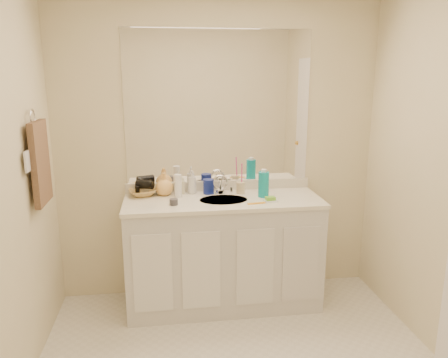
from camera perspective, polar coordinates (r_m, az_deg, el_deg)
wall_back at (r=3.56m, az=-0.73°, el=3.57°), size 2.60×0.02×2.40m
wall_front at (r=1.17m, az=16.79°, el=-19.32°), size 2.60×0.02×2.40m
vanity_cabinet at (r=3.53m, az=-0.12°, el=-9.72°), size 1.50×0.55×0.85m
countertop at (r=3.38m, az=-0.12°, el=-2.85°), size 1.52×0.57×0.03m
backsplash at (r=3.61m, az=-0.69°, el=-0.85°), size 1.52×0.03×0.08m
sink_basin at (r=3.36m, az=-0.07°, el=-2.90°), size 0.37×0.37×0.02m
faucet at (r=3.51m, az=-0.48°, el=-1.02°), size 0.02×0.02×0.11m
mirror at (r=3.51m, az=-0.74°, el=9.34°), size 1.48×0.01×1.20m
blue_mug at (r=3.50m, az=-2.03°, el=-0.99°), size 0.10×0.10×0.12m
tan_cup at (r=3.51m, az=2.17°, el=-1.16°), size 0.08×0.08×0.09m
toothbrush at (r=3.49m, az=2.34°, el=0.49°), size 0.02×0.04×0.20m
mouthwash_bottle at (r=3.42m, az=5.19°, el=-0.71°), size 0.09×0.09×0.20m
soap_dish at (r=3.32m, az=6.07°, el=-2.85°), size 0.10×0.09×0.01m
green_soap at (r=3.31m, az=6.08°, el=-2.53°), size 0.08×0.06×0.03m
orange_comb at (r=3.26m, az=4.26°, el=-3.18°), size 0.14×0.05×0.01m
dark_jar at (r=3.24m, az=-6.58°, el=-3.00°), size 0.08×0.08×0.04m
extra_white_bottle at (r=3.42m, az=-6.02°, el=-0.89°), size 0.07×0.07×0.18m
soap_bottle_white at (r=3.51m, az=-4.20°, el=-0.40°), size 0.09×0.09×0.19m
soap_bottle_cream at (r=3.52m, az=-5.77°, el=-0.68°), size 0.07×0.07×0.15m
soap_bottle_yellow at (r=3.49m, az=-7.83°, el=-0.65°), size 0.16×0.16×0.18m
wicker_basket at (r=3.51m, az=-10.58°, el=-1.74°), size 0.26×0.26×0.05m
hair_dryer at (r=3.49m, az=-10.30°, el=-0.72°), size 0.15×0.11×0.07m
towel_ring at (r=3.08m, az=-23.73°, el=7.40°), size 0.01×0.11×0.11m
hand_towel at (r=3.12m, az=-22.85°, el=1.95°), size 0.04×0.32×0.55m
switch_plate at (r=2.92m, az=-24.32°, el=2.10°), size 0.01×0.08×0.13m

